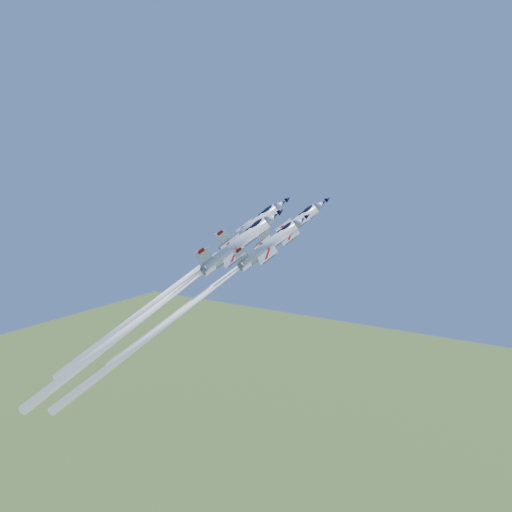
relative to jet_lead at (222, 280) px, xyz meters
The scene contains 4 objects.
jet_lead is the anchor object (origin of this frame).
jet_left 11.47m from the jet_lead, behind, with size 36.63×29.29×42.23m.
jet_right 11.37m from the jet_lead, 95.73° to the right, with size 35.24×28.37×41.01m.
jet_slot 13.57m from the jet_lead, 129.55° to the right, with size 37.93×30.21×43.48m.
Camera 1 is at (55.62, -88.50, 119.71)m, focal length 40.00 mm.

